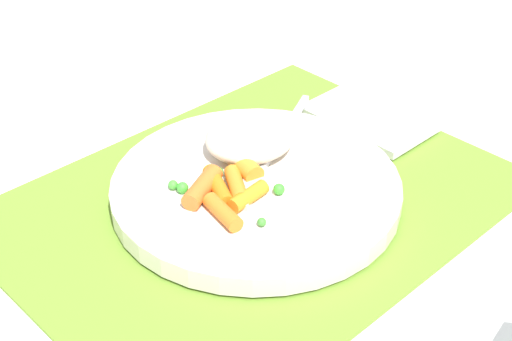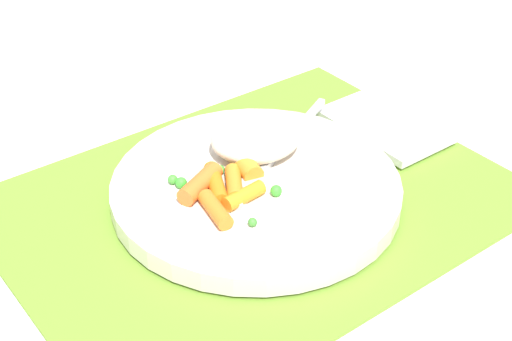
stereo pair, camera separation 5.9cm
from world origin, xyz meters
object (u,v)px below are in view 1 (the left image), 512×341
fork (268,158)px  plate (256,189)px  rice_mound (250,137)px  carrot_portion (227,185)px  napkin (368,118)px

fork → plate: bearing=26.5°
rice_mound → carrot_portion: bearing=29.0°
plate → napkin: 0.17m
plate → fork: size_ratio=1.40×
rice_mound → napkin: 0.14m
napkin → rice_mound: bearing=-8.7°
plate → napkin: (-0.17, -0.01, -0.00)m
plate → carrot_portion: 0.03m
plate → napkin: plate is taller
rice_mound → carrot_portion: rice_mound is taller
plate → rice_mound: bearing=-127.6°
rice_mound → napkin: (-0.14, 0.02, -0.03)m
fork → napkin: bearing=-179.8°
carrot_portion → napkin: carrot_portion is taller
plate → carrot_portion: size_ratio=3.00×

